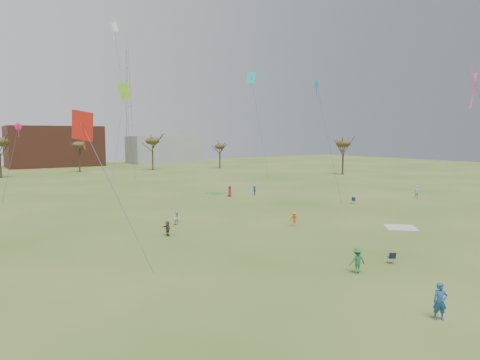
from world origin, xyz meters
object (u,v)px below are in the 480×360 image
camp_chair_right (354,202)px  flyer_near_center (357,260)px  flyer_near_right (440,301)px  camp_chair_center (391,260)px  radio_tower (128,106)px

camp_chair_right → flyer_near_center: bearing=-97.0°
flyer_near_right → camp_chair_right: size_ratio=2.19×
camp_chair_center → radio_tower: 128.02m
camp_chair_center → radio_tower: (24.19, 124.28, 18.95)m
flyer_near_center → radio_tower: bearing=-84.9°
flyer_near_right → radio_tower: bearing=117.4°
flyer_near_right → radio_tower: size_ratio=0.05×
flyer_near_center → camp_chair_right: size_ratio=2.03×
flyer_near_center → camp_chair_center: (3.85, 0.12, -0.62)m
flyer_near_right → radio_tower: (30.31, 131.74, 18.26)m
flyer_near_right → flyer_near_center: bearing=113.1°
camp_chair_right → flyer_near_right: bearing=-90.9°
camp_chair_center → camp_chair_right: (18.97, 20.31, 0.00)m
flyer_near_right → camp_chair_center: flyer_near_right is taller
flyer_near_center → flyer_near_right: size_ratio=0.93×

